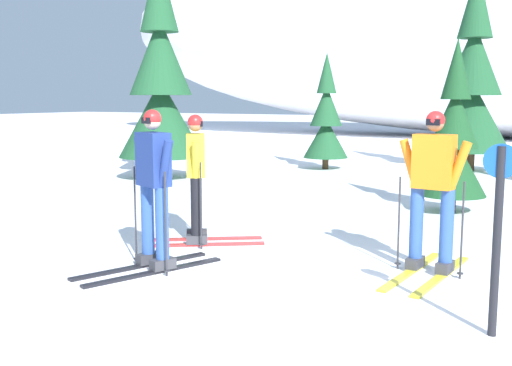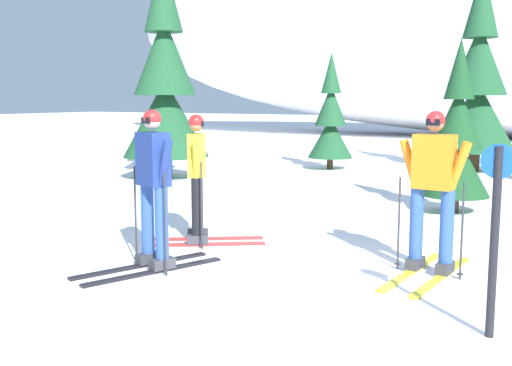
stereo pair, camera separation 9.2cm
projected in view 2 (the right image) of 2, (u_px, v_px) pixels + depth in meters
name	position (u px, v px, depth m)	size (l,w,h in m)	color
ground_plane	(285.00, 291.00, 6.26)	(120.00, 120.00, 0.00)	white
skier_orange_jacket	(433.00, 189.00, 6.76)	(0.81, 1.83, 1.82)	gold
skier_yellow_jacket	(198.00, 176.00, 8.21)	(1.58, 1.25, 1.74)	red
skier_navy_jacket	(153.00, 186.00, 6.95)	(1.05, 1.78, 1.83)	black
pine_tree_far_left	(165.00, 86.00, 14.70)	(2.07, 2.07, 5.37)	#47301E
pine_tree_left	(331.00, 121.00, 16.77)	(1.23, 1.23, 3.18)	#47301E
pine_tree_center_left	(478.00, 87.00, 16.14)	(2.08, 2.08, 5.37)	#47301E
pine_tree_center	(457.00, 141.00, 10.36)	(1.14, 1.14, 2.96)	#47301E
trail_marker_post	(495.00, 230.00, 4.94)	(0.28, 0.07, 1.60)	black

